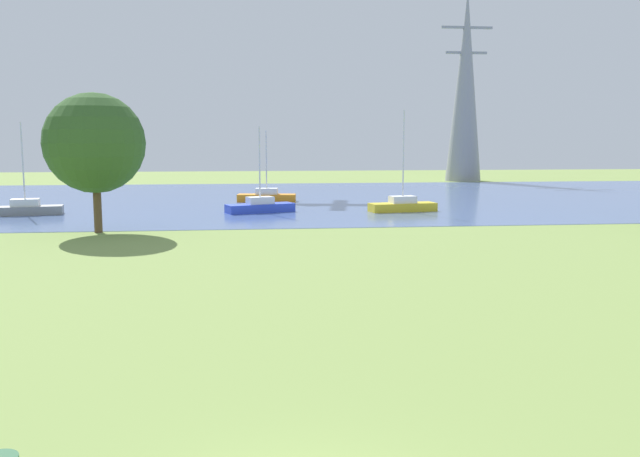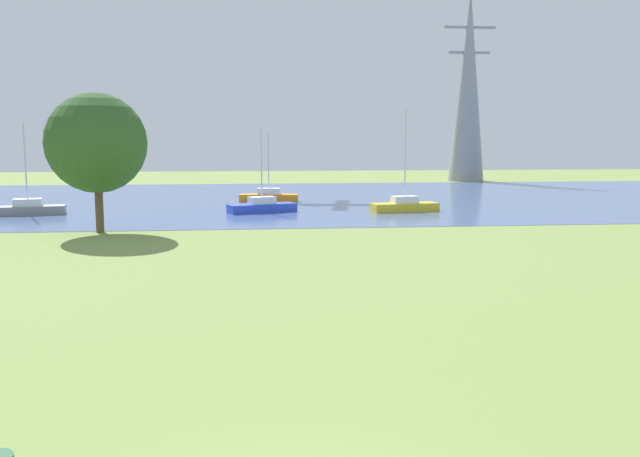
# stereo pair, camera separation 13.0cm
# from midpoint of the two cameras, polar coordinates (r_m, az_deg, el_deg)

# --- Properties ---
(ground_plane) EXTENTS (160.00, 160.00, 0.00)m
(ground_plane) POSITION_cam_midpoint_polar(r_m,az_deg,el_deg) (30.39, -5.23, -2.09)
(ground_plane) COLOR #7F994C
(water_surface) EXTENTS (140.00, 40.00, 0.02)m
(water_surface) POSITION_cam_midpoint_polar(r_m,az_deg,el_deg) (58.18, -5.83, 2.55)
(water_surface) COLOR #536CA2
(water_surface) RESTS_ON ground
(sailboat_gray) EXTENTS (4.99, 2.33, 6.28)m
(sailboat_gray) POSITION_cam_midpoint_polar(r_m,az_deg,el_deg) (49.59, -24.03, 1.57)
(sailboat_gray) COLOR gray
(sailboat_gray) RESTS_ON water_surface
(sailboat_blue) EXTENTS (5.02, 3.03, 6.01)m
(sailboat_blue) POSITION_cam_midpoint_polar(r_m,az_deg,el_deg) (47.16, -5.24, 1.92)
(sailboat_blue) COLOR blue
(sailboat_blue) RESTS_ON water_surface
(sailboat_orange) EXTENTS (4.95, 2.09, 5.83)m
(sailboat_orange) POSITION_cam_midpoint_polar(r_m,az_deg,el_deg) (55.45, -4.67, 2.78)
(sailboat_orange) COLOR orange
(sailboat_orange) RESTS_ON water_surface
(sailboat_yellow) EXTENTS (4.98, 2.26, 7.18)m
(sailboat_yellow) POSITION_cam_midpoint_polar(r_m,az_deg,el_deg) (47.95, 7.02, 2.01)
(sailboat_yellow) COLOR yellow
(sailboat_yellow) RESTS_ON water_surface
(tree_east_near) EXTENTS (5.47, 5.47, 7.67)m
(tree_east_near) POSITION_cam_midpoint_polar(r_m,az_deg,el_deg) (38.56, -18.86, 6.94)
(tree_east_near) COLOR brown
(tree_east_near) RESTS_ON ground
(electricity_pylon) EXTENTS (6.40, 4.40, 23.38)m
(electricity_pylon) POSITION_cam_midpoint_polar(r_m,az_deg,el_deg) (85.64, 12.32, 11.87)
(electricity_pylon) COLOR gray
(electricity_pylon) RESTS_ON ground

